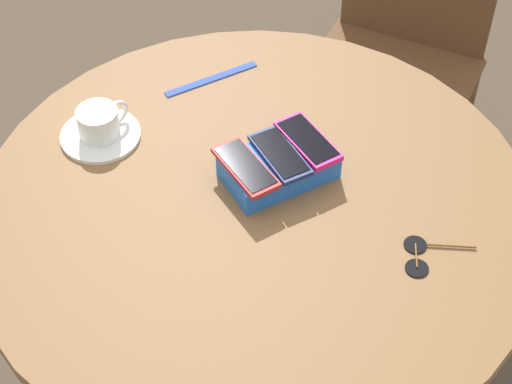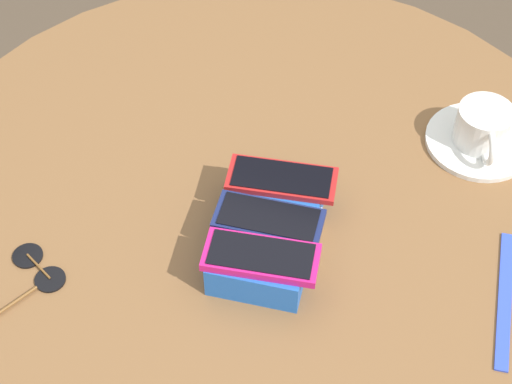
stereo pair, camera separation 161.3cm
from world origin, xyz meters
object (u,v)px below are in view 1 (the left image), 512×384
object	(u,v)px
phone_red	(245,167)
saucer	(100,135)
lanyard_strap	(211,79)
chair_near_window	(396,57)
phone_box	(279,167)
sunglasses	(420,255)
coffee_cup	(99,122)
round_table	(256,246)
phone_navy	(280,154)
phone_magenta	(308,141)

from	to	relation	value
phone_red	saucer	distance (m)	0.31
saucer	lanyard_strap	distance (m)	0.26
phone_red	chair_near_window	bearing A→B (deg)	-138.39
phone_box	sunglasses	xyz separation A→B (m)	(-0.15, 0.26, -0.02)
phone_red	coffee_cup	bearing A→B (deg)	-47.63
round_table	phone_red	size ratio (longest dim) A/B	6.62
phone_navy	lanyard_strap	xyz separation A→B (m)	(0.02, -0.30, -0.05)
round_table	phone_magenta	world-z (taller)	phone_magenta
round_table	coffee_cup	distance (m)	0.37
phone_red	saucer	bearing A→B (deg)	-47.17
lanyard_strap	phone_red	bearing A→B (deg)	82.03
phone_box	saucer	bearing A→B (deg)	-38.51
phone_box	phone_magenta	distance (m)	0.07
phone_magenta	saucer	xyz separation A→B (m)	(0.33, -0.20, -0.05)
saucer	phone_box	bearing A→B (deg)	141.49
phone_red	saucer	xyz separation A→B (m)	(0.21, -0.22, -0.05)
round_table	phone_magenta	bearing A→B (deg)	-156.34
phone_magenta	phone_red	xyz separation A→B (m)	(0.13, 0.02, -0.00)
phone_box	phone_magenta	xyz separation A→B (m)	(-0.06, -0.01, 0.03)
phone_red	chair_near_window	distance (m)	0.94
saucer	phone_magenta	bearing A→B (deg)	148.55
round_table	saucer	distance (m)	0.36
phone_red	sunglasses	xyz separation A→B (m)	(-0.21, 0.25, -0.05)
phone_magenta	chair_near_window	xyz separation A→B (m)	(-0.52, -0.55, -0.36)
coffee_cup	chair_near_window	bearing A→B (deg)	-157.68
phone_magenta	phone_red	size ratio (longest dim) A/B	0.98
round_table	sunglasses	bearing A→B (deg)	133.72
phone_navy	phone_red	xyz separation A→B (m)	(0.07, 0.01, -0.00)
sunglasses	round_table	bearing A→B (deg)	-46.28
phone_box	sunglasses	distance (m)	0.30
round_table	chair_near_window	xyz separation A→B (m)	(-0.64, -0.61, -0.18)
phone_box	phone_magenta	bearing A→B (deg)	-168.11
phone_navy	phone_red	size ratio (longest dim) A/B	0.94
phone_red	phone_navy	bearing A→B (deg)	-174.00
phone_box	saucer	xyz separation A→B (m)	(0.27, -0.22, -0.02)
phone_box	chair_near_window	size ratio (longest dim) A/B	0.22
saucer	sunglasses	xyz separation A→B (m)	(-0.42, 0.47, -0.00)
phone_box	phone_navy	bearing A→B (deg)	-163.64
phone_red	sunglasses	distance (m)	0.33
saucer	coffee_cup	xyz separation A→B (m)	(-0.00, -0.00, 0.03)
coffee_cup	saucer	bearing A→B (deg)	20.76
chair_near_window	lanyard_strap	bearing A→B (deg)	23.89
phone_red	coffee_cup	world-z (taller)	coffee_cup
phone_navy	lanyard_strap	distance (m)	0.30
round_table	phone_box	world-z (taller)	phone_box
round_table	phone_red	xyz separation A→B (m)	(0.01, -0.03, 0.18)
coffee_cup	lanyard_strap	xyz separation A→B (m)	(-0.25, -0.08, -0.04)
phone_box	phone_navy	xyz separation A→B (m)	(-0.00, -0.00, 0.03)
round_table	lanyard_strap	bearing A→B (deg)	-96.08
coffee_cup	lanyard_strap	world-z (taller)	coffee_cup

